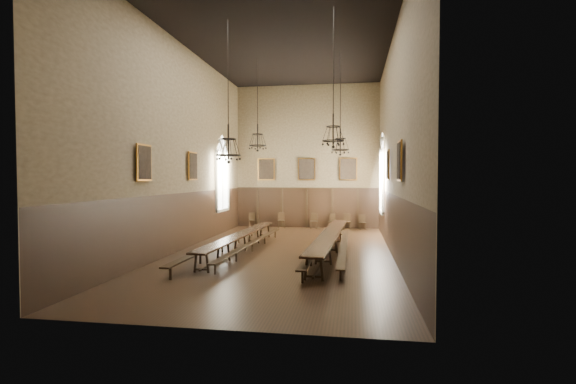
% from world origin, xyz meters
% --- Properties ---
extents(floor, '(9.00, 18.00, 0.02)m').
position_xyz_m(floor, '(0.00, 0.00, -0.01)').
color(floor, black).
rests_on(floor, ground).
extents(ceiling, '(9.00, 18.00, 0.02)m').
position_xyz_m(ceiling, '(0.00, 0.00, 9.01)').
color(ceiling, black).
rests_on(ceiling, ground).
extents(wall_back, '(9.00, 0.02, 9.00)m').
position_xyz_m(wall_back, '(0.00, 9.01, 4.50)').
color(wall_back, '#867452').
rests_on(wall_back, ground).
extents(wall_front, '(9.00, 0.02, 9.00)m').
position_xyz_m(wall_front, '(0.00, -9.01, 4.50)').
color(wall_front, '#867452').
rests_on(wall_front, ground).
extents(wall_left, '(0.02, 18.00, 9.00)m').
position_xyz_m(wall_left, '(-4.51, 0.00, 4.50)').
color(wall_left, '#867452').
rests_on(wall_left, ground).
extents(wall_right, '(0.02, 18.00, 9.00)m').
position_xyz_m(wall_right, '(4.51, 0.00, 4.50)').
color(wall_right, '#867452').
rests_on(wall_right, ground).
extents(wainscot_panelling, '(9.00, 18.00, 2.50)m').
position_xyz_m(wainscot_panelling, '(0.00, 0.00, 1.25)').
color(wainscot_panelling, black).
rests_on(wainscot_panelling, floor).
extents(table_left, '(1.02, 9.43, 0.73)m').
position_xyz_m(table_left, '(-1.90, 0.14, 0.37)').
color(table_left, black).
rests_on(table_left, floor).
extents(table_right, '(1.26, 10.75, 0.84)m').
position_xyz_m(table_right, '(1.96, 0.25, 0.42)').
color(table_right, black).
rests_on(table_right, floor).
extents(bench_left_outer, '(0.50, 10.68, 0.48)m').
position_xyz_m(bench_left_outer, '(-2.59, -0.25, 0.31)').
color(bench_left_outer, black).
rests_on(bench_left_outer, floor).
extents(bench_left_inner, '(0.69, 9.32, 0.42)m').
position_xyz_m(bench_left_inner, '(-1.34, 0.03, 0.27)').
color(bench_left_inner, black).
rests_on(bench_left_inner, floor).
extents(bench_right_inner, '(0.39, 10.54, 0.47)m').
position_xyz_m(bench_right_inner, '(1.46, -0.07, 0.30)').
color(bench_right_inner, black).
rests_on(bench_right_inner, floor).
extents(bench_right_outer, '(0.29, 9.42, 0.42)m').
position_xyz_m(bench_right_outer, '(2.54, -0.10, 0.27)').
color(bench_right_outer, black).
rests_on(bench_right_outer, floor).
extents(chair_0, '(0.49, 0.49, 0.92)m').
position_xyz_m(chair_0, '(-3.46, 8.55, 0.28)').
color(chair_0, black).
rests_on(chair_0, floor).
extents(chair_2, '(0.52, 0.52, 0.97)m').
position_xyz_m(chair_2, '(-1.55, 8.54, 0.29)').
color(chair_2, black).
rests_on(chair_2, floor).
extents(chair_4, '(0.44, 0.44, 0.95)m').
position_xyz_m(chair_4, '(0.50, 8.47, 0.29)').
color(chair_4, black).
rests_on(chair_4, floor).
extents(chair_5, '(0.51, 0.51, 0.93)m').
position_xyz_m(chair_5, '(1.60, 8.53, 0.28)').
color(chair_5, black).
rests_on(chair_5, floor).
extents(chair_6, '(0.44, 0.44, 0.95)m').
position_xyz_m(chair_6, '(2.54, 8.56, 0.29)').
color(chair_6, black).
rests_on(chair_6, floor).
extents(chair_7, '(0.46, 0.46, 0.90)m').
position_xyz_m(chair_7, '(3.48, 8.47, 0.27)').
color(chair_7, black).
rests_on(chair_7, floor).
extents(chandelier_back_left, '(0.87, 0.87, 4.41)m').
position_xyz_m(chandelier_back_left, '(-1.75, 2.85, 5.03)').
color(chandelier_back_left, black).
rests_on(chandelier_back_left, ceiling).
extents(chandelier_back_right, '(0.80, 0.80, 4.69)m').
position_xyz_m(chandelier_back_right, '(2.31, 2.22, 4.78)').
color(chandelier_back_right, black).
rests_on(chandelier_back_right, ceiling).
extents(chandelier_front_left, '(0.93, 0.93, 5.16)m').
position_xyz_m(chandelier_front_left, '(-1.68, -2.24, 4.32)').
color(chandelier_front_left, black).
rests_on(chandelier_front_left, ceiling).
extents(chandelier_front_right, '(0.76, 0.76, 4.70)m').
position_xyz_m(chandelier_front_right, '(2.22, -2.78, 4.79)').
color(chandelier_front_right, black).
rests_on(chandelier_front_right, ceiling).
extents(portrait_back_0, '(1.10, 0.12, 1.40)m').
position_xyz_m(portrait_back_0, '(-2.60, 8.88, 3.70)').
color(portrait_back_0, '#B7782B').
rests_on(portrait_back_0, wall_back).
extents(portrait_back_1, '(1.10, 0.12, 1.40)m').
position_xyz_m(portrait_back_1, '(0.00, 8.88, 3.70)').
color(portrait_back_1, '#B7782B').
rests_on(portrait_back_1, wall_back).
extents(portrait_back_2, '(1.10, 0.12, 1.40)m').
position_xyz_m(portrait_back_2, '(2.60, 8.88, 3.70)').
color(portrait_back_2, '#B7782B').
rests_on(portrait_back_2, wall_back).
extents(portrait_left_0, '(0.12, 1.00, 1.30)m').
position_xyz_m(portrait_left_0, '(-4.38, 1.00, 3.70)').
color(portrait_left_0, '#B7782B').
rests_on(portrait_left_0, wall_left).
extents(portrait_left_1, '(0.12, 1.00, 1.30)m').
position_xyz_m(portrait_left_1, '(-4.38, -3.50, 3.70)').
color(portrait_left_1, '#B7782B').
rests_on(portrait_left_1, wall_left).
extents(portrait_right_0, '(0.12, 1.00, 1.30)m').
position_xyz_m(portrait_right_0, '(4.38, 1.00, 3.70)').
color(portrait_right_0, '#B7782B').
rests_on(portrait_right_0, wall_right).
extents(portrait_right_1, '(0.12, 1.00, 1.30)m').
position_xyz_m(portrait_right_1, '(4.38, -3.50, 3.70)').
color(portrait_right_1, '#B7782B').
rests_on(portrait_right_1, wall_right).
extents(window_right, '(0.20, 2.20, 4.60)m').
position_xyz_m(window_right, '(4.43, 5.50, 3.40)').
color(window_right, white).
rests_on(window_right, wall_right).
extents(window_left, '(0.20, 2.20, 4.60)m').
position_xyz_m(window_left, '(-4.43, 5.50, 3.40)').
color(window_left, white).
rests_on(window_left, wall_left).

